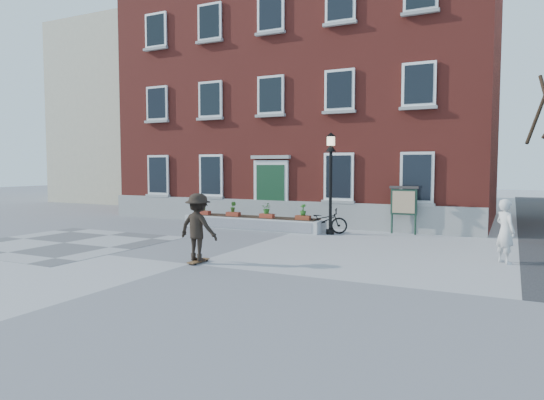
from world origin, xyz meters
The scene contains 10 objects.
ground centered at (0.00, 0.00, 0.00)m, with size 100.00×100.00×0.00m, color #99999B.
checker_patch centered at (-6.00, 1.00, 0.01)m, with size 6.00×6.00×0.01m, color #515154.
distant_building centered at (-18.00, 20.00, 6.50)m, with size 10.00×12.00×13.00m, color beige.
bicycle centered at (1.13, 7.26, 0.50)m, with size 0.66×1.89×0.99m, color black.
bystander centered at (7.62, 3.90, 0.88)m, with size 0.64×0.42×1.75m, color silver.
brick_building centered at (-2.00, 13.98, 6.30)m, with size 18.40×10.85×12.60m.
planter_assembly centered at (-1.99, 7.18, 0.31)m, with size 6.20×1.12×1.15m.
lamp_post centered at (1.47, 7.13, 2.54)m, with size 0.40×0.40×3.93m.
notice_board centered at (4.00, 8.47, 1.26)m, with size 1.10×0.16×1.87m.
skateboarder centered at (0.14, 0.21, 0.99)m, with size 1.23×0.78×1.91m.
Camera 1 is at (7.75, -10.60, 2.64)m, focal length 32.00 mm.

